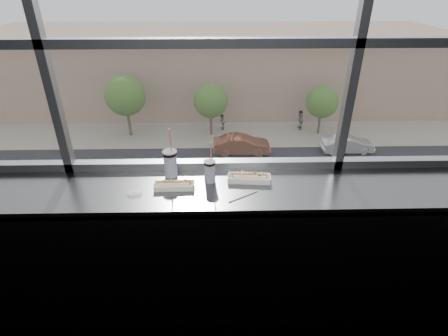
{
  "coord_description": "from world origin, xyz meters",
  "views": [
    {
      "loc": [
        0.09,
        -0.8,
        2.39
      ],
      "look_at": [
        0.14,
        1.23,
        1.25
      ],
      "focal_mm": 28.0,
      "sensor_mm": 36.0,
      "label": 1
    }
  ],
  "objects_px": {
    "soda_cup_left": "(170,162)",
    "car_near_b": "(104,198)",
    "car_far_c": "(348,142)",
    "hotdog_tray_left": "(174,185)",
    "tree_left": "(125,96)",
    "car_far_b": "(242,142)",
    "loose_straw": "(243,196)",
    "wrapper": "(134,193)",
    "pedestrian_d": "(300,118)",
    "tree_center": "(211,101)",
    "car_near_c": "(220,195)",
    "tree_right": "(322,102)",
    "pedestrian_b": "(222,121)",
    "car_near_d": "(340,195)",
    "car_near_e": "(438,194)",
    "soda_cup_right": "(210,170)",
    "hotdog_tray_right": "(249,177)"
  },
  "relations": [
    {
      "from": "soda_cup_left",
      "to": "car_near_b",
      "type": "distance_m",
      "value": 20.73
    },
    {
      "from": "car_far_c",
      "to": "hotdog_tray_left",
      "type": "bearing_deg",
      "value": 153.08
    },
    {
      "from": "hotdog_tray_left",
      "to": "tree_left",
      "type": "bearing_deg",
      "value": 104.45
    },
    {
      "from": "car_far_b",
      "to": "soda_cup_left",
      "type": "bearing_deg",
      "value": 174.38
    },
    {
      "from": "hotdog_tray_left",
      "to": "loose_straw",
      "type": "xyz_separation_m",
      "value": [
        0.46,
        -0.11,
        -0.02
      ]
    },
    {
      "from": "loose_straw",
      "to": "wrapper",
      "type": "height_order",
      "value": "wrapper"
    },
    {
      "from": "pedestrian_d",
      "to": "loose_straw",
      "type": "bearing_deg",
      "value": -14.93
    },
    {
      "from": "loose_straw",
      "to": "tree_center",
      "type": "relative_size",
      "value": 0.05
    },
    {
      "from": "wrapper",
      "to": "pedestrian_d",
      "type": "distance_m",
      "value": 32.51
    },
    {
      "from": "loose_straw",
      "to": "car_near_c",
      "type": "height_order",
      "value": "loose_straw"
    },
    {
      "from": "car_near_b",
      "to": "tree_right",
      "type": "height_order",
      "value": "tree_right"
    },
    {
      "from": "pedestrian_b",
      "to": "tree_right",
      "type": "bearing_deg",
      "value": 83.1
    },
    {
      "from": "car_near_c",
      "to": "car_near_b",
      "type": "height_order",
      "value": "car_near_c"
    },
    {
      "from": "pedestrian_b",
      "to": "tree_center",
      "type": "bearing_deg",
      "value": -42.2
    },
    {
      "from": "car_near_d",
      "to": "car_near_c",
      "type": "relative_size",
      "value": 0.87
    },
    {
      "from": "pedestrian_b",
      "to": "car_near_e",
      "type": "bearing_deg",
      "value": 46.06
    },
    {
      "from": "loose_straw",
      "to": "car_near_b",
      "type": "distance_m",
      "value": 21.06
    },
    {
      "from": "loose_straw",
      "to": "car_near_e",
      "type": "relative_size",
      "value": 0.04
    },
    {
      "from": "soda_cup_left",
      "to": "car_near_d",
      "type": "relative_size",
      "value": 0.07
    },
    {
      "from": "loose_straw",
      "to": "pedestrian_d",
      "type": "distance_m",
      "value": 32.37
    },
    {
      "from": "car_near_b",
      "to": "tree_left",
      "type": "distance_m",
      "value": 12.35
    },
    {
      "from": "soda_cup_right",
      "to": "pedestrian_b",
      "type": "height_order",
      "value": "soda_cup_right"
    },
    {
      "from": "soda_cup_left",
      "to": "tree_left",
      "type": "xyz_separation_m",
      "value": [
        -7.73,
        28.11,
        -8.37
      ]
    },
    {
      "from": "car_far_c",
      "to": "car_near_e",
      "type": "height_order",
      "value": "car_far_c"
    },
    {
      "from": "hotdog_tray_left",
      "to": "tree_right",
      "type": "xyz_separation_m",
      "value": [
        9.91,
        28.28,
        -8.99
      ]
    },
    {
      "from": "soda_cup_right",
      "to": "pedestrian_d",
      "type": "distance_m",
      "value": 32.27
    },
    {
      "from": "soda_cup_left",
      "to": "car_far_c",
      "type": "bearing_deg",
      "value": 64.86
    },
    {
      "from": "hotdog_tray_right",
      "to": "car_far_b",
      "type": "bearing_deg",
      "value": 90.47
    },
    {
      "from": "loose_straw",
      "to": "hotdog_tray_right",
      "type": "bearing_deg",
      "value": 40.98
    },
    {
      "from": "soda_cup_left",
      "to": "soda_cup_right",
      "type": "xyz_separation_m",
      "value": [
        0.28,
        -0.09,
        -0.02
      ]
    },
    {
      "from": "car_far_c",
      "to": "car_near_b",
      "type": "bearing_deg",
      "value": 111.85
    },
    {
      "from": "tree_left",
      "to": "tree_center",
      "type": "bearing_deg",
      "value": 0.0
    },
    {
      "from": "loose_straw",
      "to": "tree_center",
      "type": "bearing_deg",
      "value": 57.86
    },
    {
      "from": "car_far_b",
      "to": "pedestrian_b",
      "type": "bearing_deg",
      "value": 17.4
    },
    {
      "from": "car_near_d",
      "to": "car_far_b",
      "type": "xyz_separation_m",
      "value": [
        -5.7,
        8.0,
        0.08
      ]
    },
    {
      "from": "wrapper",
      "to": "car_near_c",
      "type": "bearing_deg",
      "value": 87.52
    },
    {
      "from": "loose_straw",
      "to": "tree_right",
      "type": "xyz_separation_m",
      "value": [
        9.44,
        28.4,
        -8.97
      ]
    },
    {
      "from": "car_near_e",
      "to": "pedestrian_b",
      "type": "height_order",
      "value": "car_near_e"
    },
    {
      "from": "soda_cup_right",
      "to": "car_near_b",
      "type": "distance_m",
      "value": 20.88
    },
    {
      "from": "hotdog_tray_right",
      "to": "tree_left",
      "type": "bearing_deg",
      "value": 111.25
    },
    {
      "from": "hotdog_tray_right",
      "to": "pedestrian_d",
      "type": "xyz_separation_m",
      "value": [
        7.79,
        29.24,
        -10.96
      ]
    },
    {
      "from": "pedestrian_b",
      "to": "tree_right",
      "type": "height_order",
      "value": "tree_right"
    },
    {
      "from": "hotdog_tray_left",
      "to": "pedestrian_b",
      "type": "xyz_separation_m",
      "value": [
        0.79,
        29.39,
        -11.17
      ]
    },
    {
      "from": "hotdog_tray_right",
      "to": "soda_cup_right",
      "type": "height_order",
      "value": "soda_cup_right"
    },
    {
      "from": "soda_cup_left",
      "to": "tree_right",
      "type": "xyz_separation_m",
      "value": [
        9.95,
        28.11,
        -9.07
      ]
    },
    {
      "from": "car_near_b",
      "to": "pedestrian_d",
      "type": "bearing_deg",
      "value": -49.05
    },
    {
      "from": "hotdog_tray_left",
      "to": "car_near_d",
      "type": "distance_m",
      "value": 21.3
    },
    {
      "from": "hotdog_tray_left",
      "to": "tree_right",
      "type": "relative_size",
      "value": 0.06
    },
    {
      "from": "tree_left",
      "to": "car_near_e",
      "type": "bearing_deg",
      "value": -28.44
    },
    {
      "from": "car_near_b",
      "to": "soda_cup_left",
      "type": "bearing_deg",
      "value": -157.03
    }
  ]
}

